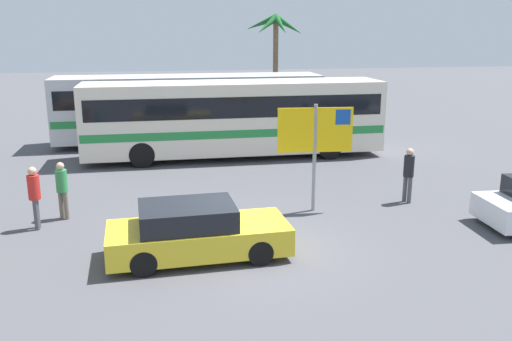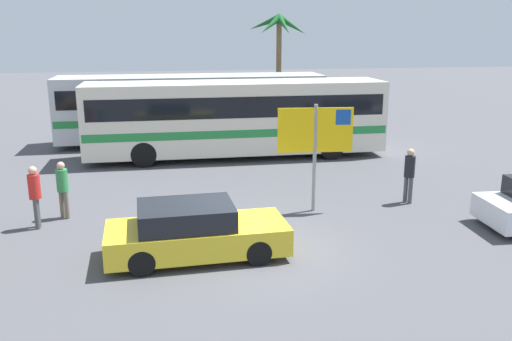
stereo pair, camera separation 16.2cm
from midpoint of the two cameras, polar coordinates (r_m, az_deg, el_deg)
The scene contains 9 objects.
ground at distance 13.42m, azimuth -1.31°, elevation -8.47°, with size 120.00×120.00×0.00m, color #4C4C51.
bus_front_coach at distance 22.77m, azimuth -2.52°, elevation 5.85°, with size 12.39×2.56×3.17m.
bus_rear_coach at distance 25.95m, azimuth -7.20°, elevation 6.84°, with size 12.39×2.56×3.17m.
ferry_sign at distance 15.79m, azimuth 6.13°, elevation 3.83°, with size 2.20×0.25×3.20m.
car_yellow at distance 12.94m, azimuth -6.74°, elevation -6.45°, with size 4.32×1.91×1.32m.
pedestrian_near_sign at distance 16.29m, azimuth -20.05°, elevation -1.53°, with size 0.32×0.32×1.67m.
pedestrian_crossing_lot at distance 15.72m, azimuth -22.61°, elevation -2.16°, with size 0.32×0.32×1.74m.
pedestrian_by_bus at distance 17.38m, azimuth 15.54°, elevation -0.03°, with size 0.32×0.32×1.73m.
palm_tree_seaside at distance 33.68m, azimuth 1.85°, elevation 14.07°, with size 3.67×3.83×6.16m.
Camera 1 is at (-2.05, -12.17, 5.28)m, focal length 37.93 mm.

